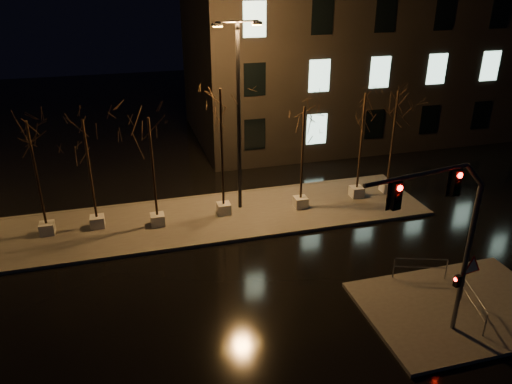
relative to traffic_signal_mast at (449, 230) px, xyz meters
name	(u,v)px	position (x,y,z in m)	size (l,w,h in m)	color
ground	(237,288)	(-5.54, 4.61, -4.21)	(90.00, 90.00, 0.00)	black
median	(209,218)	(-5.54, 10.61, -4.14)	(22.00, 5.00, 0.15)	#4B4843
sidewalk_corner	(459,308)	(1.96, 1.11, -4.14)	(7.00, 5.00, 0.15)	#4B4843
building	(367,27)	(8.46, 22.61, 3.29)	(25.00, 12.00, 15.00)	black
tree_0	(31,148)	(-13.06, 10.91, 0.16)	(1.80, 1.80, 5.56)	beige
tree_1	(86,145)	(-10.83, 10.98, 0.06)	(1.80, 1.80, 5.43)	beige
tree_2	(151,143)	(-8.06, 10.43, 0.06)	(1.80, 1.80, 5.44)	beige
tree_3	(221,118)	(-4.75, 10.76, 0.85)	(1.80, 1.80, 6.48)	beige
tree_4	(303,130)	(-0.81, 10.41, 0.05)	(1.80, 1.80, 5.42)	beige
tree_5	(363,117)	(2.54, 10.83, 0.32)	(1.80, 1.80, 5.78)	beige
tree_6	(396,114)	(4.46, 11.00, 0.29)	(1.80, 1.80, 5.74)	beige
traffic_signal_mast	(449,230)	(0.00, 0.00, 0.00)	(5.02, 0.84, 6.19)	#595B61
streetlight_main	(239,107)	(-3.80, 11.24, 1.21)	(2.29, 0.45, 9.15)	black
guard_rail_a	(421,265)	(1.53, 3.11, -3.47)	(1.98, 0.70, 0.90)	#595B61
guard_rail_b	(474,303)	(1.98, 0.48, -3.44)	(0.57, 1.97, 0.96)	#595B61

